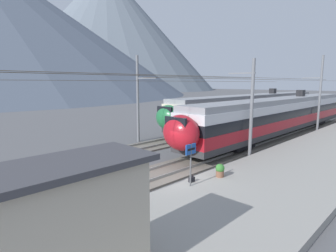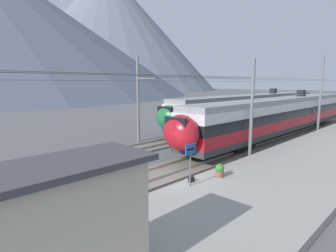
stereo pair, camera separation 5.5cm
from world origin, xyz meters
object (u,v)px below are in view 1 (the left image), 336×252
train_far_track (254,107)px  catenary_mast_far_side (139,97)px  catenary_mast_east (319,92)px  handbag_near_sign (192,179)px  train_near_platform (281,114)px  passenger_walking (95,227)px  platform_sign (191,155)px  potted_plant_platform_edge (220,170)px  handbag_beside_passenger (124,245)px  platform_shelter (63,225)px  catenary_mast_mid (250,105)px

train_far_track → catenary_mast_far_side: (-17.45, 2.13, 1.83)m
catenary_mast_east → handbag_near_sign: bearing=-177.4°
train_near_platform → passenger_walking: bearing=-168.9°
platform_sign → potted_plant_platform_edge: 2.43m
train_near_platform → handbag_beside_passenger: 23.77m
platform_sign → platform_shelter: (-7.31, -2.12, 0.06)m
train_near_platform → passenger_walking: (-23.98, -4.72, -0.91)m
potted_plant_platform_edge → catenary_mast_east: bearing=4.4°
train_near_platform → platform_sign: 18.03m
catenary_mast_far_side → platform_sign: bearing=-118.6°
catenary_mast_mid → potted_plant_platform_edge: catenary_mast_mid is taller
train_near_platform → potted_plant_platform_edge: train_near_platform is taller
handbag_beside_passenger → platform_shelter: platform_shelter is taller
train_far_track → handbag_beside_passenger: train_far_track is taller
platform_sign → passenger_walking: (-6.21, -1.68, -0.59)m
catenary_mast_mid → handbag_beside_passenger: (-13.59, -3.31, -3.22)m
platform_shelter → catenary_mast_mid: bearing=12.7°
handbag_near_sign → train_far_track: bearing=20.5°
train_far_track → catenary_mast_far_side: catenary_mast_far_side is taller
train_far_track → catenary_mast_east: bearing=-89.6°
handbag_beside_passenger → handbag_near_sign: handbag_beside_passenger is taller
train_near_platform → train_far_track: 8.18m
catenary_mast_mid → handbag_near_sign: 8.43m
train_near_platform → platform_sign: train_near_platform is taller
catenary_mast_far_side → handbag_near_sign: bearing=-117.3°
passenger_walking → platform_shelter: 1.35m
catenary_mast_east → platform_sign: catenary_mast_east is taller
catenary_mast_far_side → platform_sign: catenary_mast_far_side is taller
handbag_near_sign → potted_plant_platform_edge: 1.77m
train_near_platform → platform_sign: size_ratio=15.19×
train_far_track → passenger_walking: train_far_track is taller
handbag_beside_passenger → catenary_mast_far_side: bearing=48.6°
train_near_platform → handbag_near_sign: bearing=-171.0°
potted_plant_platform_edge → handbag_near_sign: bearing=160.7°
platform_sign → handbag_beside_passenger: platform_sign is taller
platform_sign → handbag_near_sign: bearing=33.0°
potted_plant_platform_edge → train_near_platform: bearing=12.0°
catenary_mast_east → handbag_beside_passenger: (-28.94, -3.29, -3.75)m
catenary_mast_far_side → handbag_beside_passenger: catenary_mast_far_side is taller
train_near_platform → catenary_mast_far_side: catenary_mast_far_side is taller
handbag_beside_passenger → train_far_track: bearing=20.6°
train_near_platform → handbag_beside_passenger: bearing=-167.9°
platform_shelter → catenary_mast_east: bearing=6.4°
potted_plant_platform_edge → catenary_mast_mid: bearing=15.3°
passenger_walking → handbag_beside_passenger: size_ratio=3.81×
catenary_mast_far_side → handbag_beside_passenger: bearing=-131.4°
catenary_mast_far_side → potted_plant_platform_edge: 12.41m
passenger_walking → handbag_beside_passenger: 1.14m
platform_sign → handbag_beside_passenger: (-5.42, -1.93, -1.37)m
train_near_platform → handbag_beside_passenger: (-23.18, -4.97, -1.69)m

